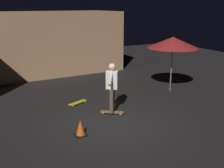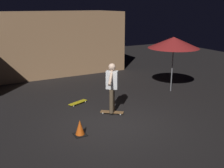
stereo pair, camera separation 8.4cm
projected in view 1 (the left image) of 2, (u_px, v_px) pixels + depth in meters
ground_plane at (113, 124)px, 8.48m from camera, size 28.00×28.00×0.00m
low_building at (18, 44)px, 13.94m from camera, size 10.70×3.16×3.22m
patio_umbrella at (173, 42)px, 11.18m from camera, size 2.10×2.10×2.30m
skateboard_ridden at (112, 112)px, 9.26m from camera, size 0.74×0.64×0.07m
skateboard_spare at (78, 103)px, 10.15m from camera, size 0.80×0.47×0.07m
skater at (112, 84)px, 8.99m from camera, size 0.68×0.83×1.67m
traffic_cone at (80, 128)px, 7.68m from camera, size 0.34×0.34×0.46m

